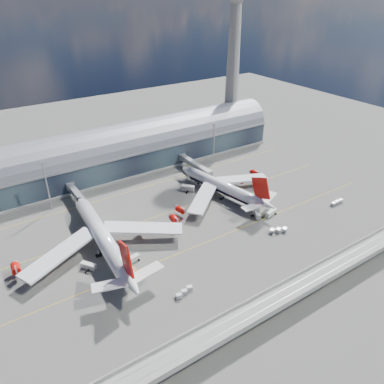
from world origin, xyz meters
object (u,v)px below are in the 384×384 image
service_truck_1 (134,258)px  service_truck_5 (188,188)px  cargo_train_0 (184,292)px  cargo_train_1 (278,230)px  service_truck_4 (206,172)px  control_tower (233,65)px  service_truck_2 (271,213)px  service_truck_3 (257,215)px  airliner_left (103,239)px  airliner_right (223,187)px  service_truck_0 (88,266)px  cargo_train_2 (337,203)px  floodlight_mast_right (214,143)px  floodlight_mast_left (47,185)px

service_truck_1 → service_truck_5: bearing=-64.1°
cargo_train_0 → cargo_train_1: (56.21, 9.14, 0.09)m
service_truck_4 → cargo_train_0: bearing=-154.6°
control_tower → service_truck_4: (-48.17, -38.81, -50.16)m
control_tower → cargo_train_0: size_ratio=12.69×
cargo_train_0 → service_truck_2: bearing=-58.0°
service_truck_2 → service_truck_3: size_ratio=1.11×
service_truck_2 → airliner_left: bearing=65.6°
control_tower → airliner_right: control_tower is taller
airliner_left → service_truck_1: airliner_left is taller
airliner_right → service_truck_5: (-12.49, 14.64, -3.64)m
airliner_left → service_truck_0: bearing=-141.9°
service_truck_3 → cargo_train_2: (42.30, -13.02, -0.56)m
floodlight_mast_right → airliner_right: (-20.57, -36.45, -8.36)m
floodlight_mast_left → service_truck_2: size_ratio=3.59×
service_truck_2 → cargo_train_1: service_truck_2 is taller
control_tower → service_truck_0: 165.74m
service_truck_0 → airliner_right: bearing=-23.6°
control_tower → cargo_train_0: bearing=-134.3°
service_truck_3 → cargo_train_1: service_truck_3 is taller
airliner_left → service_truck_0: airliner_left is taller
service_truck_5 → cargo_train_2: service_truck_5 is taller
service_truck_0 → service_truck_5: size_ratio=0.95×
floodlight_mast_left → floodlight_mast_right: (100.00, 0.00, 0.00)m
service_truck_5 → cargo_train_0: size_ratio=0.80×
control_tower → floodlight_mast_right: bearing=-141.3°
airliner_right → service_truck_3: 26.23m
service_truck_0 → service_truck_3: bearing=-42.0°
airliner_left → cargo_train_0: 42.14m
service_truck_0 → service_truck_4: size_ratio=1.11×
control_tower → airliner_left: size_ratio=1.37×
airliner_right → service_truck_2: size_ratio=8.90×
floodlight_mast_right → service_truck_4: bearing=-140.6°
service_truck_1 → service_truck_3: bearing=-103.7°
service_truck_2 → service_truck_3: bearing=62.2°
service_truck_1 → service_truck_2: bearing=-105.1°
service_truck_1 → floodlight_mast_right: bearing=-65.4°
airliner_left → service_truck_4: bearing=28.5°
floodlight_mast_left → service_truck_5: floodlight_mast_left is taller
service_truck_3 → service_truck_5: service_truck_5 is taller
service_truck_1 → airliner_left: bearing=21.4°
control_tower → cargo_train_1: 128.82m
service_truck_0 → service_truck_2: size_ratio=0.86×
service_truck_0 → service_truck_4: bearing=-9.6°
service_truck_3 → cargo_train_2: size_ratio=0.79×
service_truck_0 → service_truck_4: service_truck_4 is taller
floodlight_mast_left → cargo_train_2: (122.83, -75.40, -12.68)m
service_truck_5 → airliner_right: bearing=-94.3°
service_truck_0 → cargo_train_1: bearing=-51.9°
service_truck_0 → service_truck_2: bearing=-42.7°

